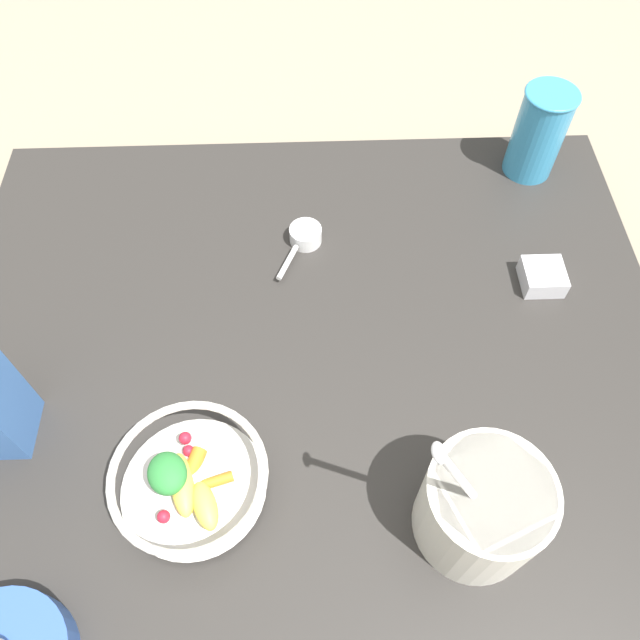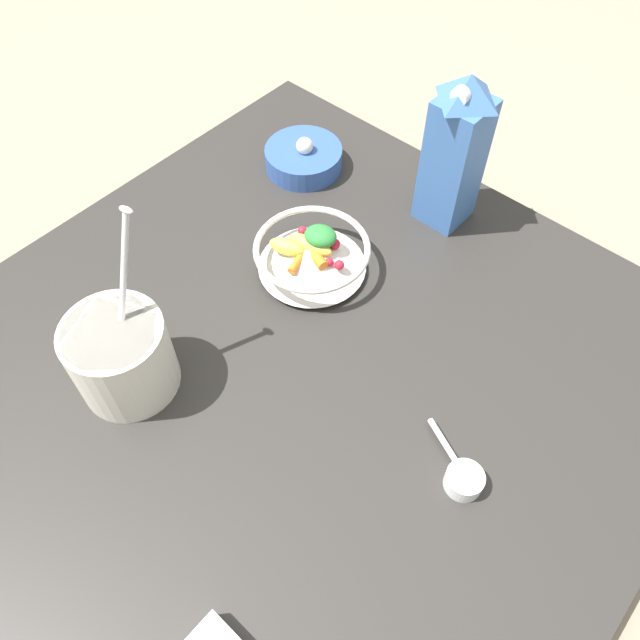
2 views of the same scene
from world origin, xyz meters
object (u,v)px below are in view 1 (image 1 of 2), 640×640
(drinking_cup, at_px, (538,132))
(spice_jar, at_px, (541,277))
(fruit_bowl, at_px, (188,480))
(yogurt_tub, at_px, (480,507))

(drinking_cup, height_order, spice_jar, drinking_cup)
(fruit_bowl, xyz_separation_m, drinking_cup, (0.52, -0.51, 0.04))
(drinking_cup, bearing_deg, fruit_bowl, 135.80)
(drinking_cup, relative_size, spice_jar, 2.55)
(yogurt_tub, distance_m, spice_jar, 0.38)
(fruit_bowl, xyz_separation_m, yogurt_tub, (-0.05, -0.32, 0.03))
(spice_jar, bearing_deg, drinking_cup, -7.42)
(drinking_cup, distance_m, spice_jar, 0.24)
(fruit_bowl, relative_size, drinking_cup, 1.22)
(fruit_bowl, distance_m, drinking_cup, 0.73)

